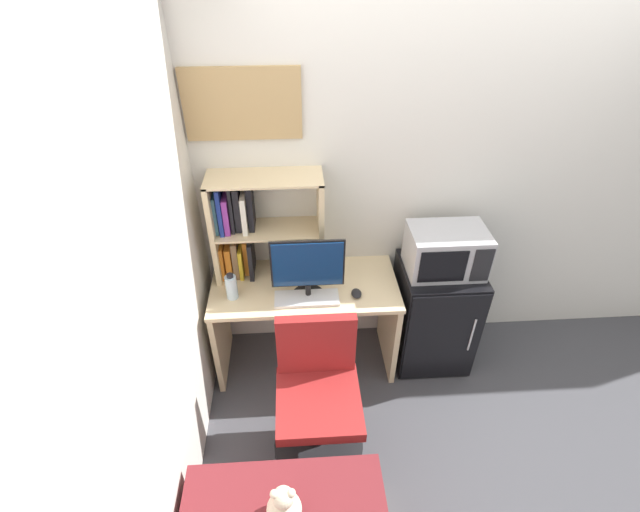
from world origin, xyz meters
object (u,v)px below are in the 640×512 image
(monitor, at_px, (308,268))
(water_bottle, at_px, (231,287))
(wall_corkboard, at_px, (242,104))
(computer_mouse, at_px, (356,293))
(hutch_bookshelf, at_px, (251,226))
(microwave, at_px, (446,251))
(desk_chair, at_px, (318,400))
(teddy_bear, at_px, (284,507))
(keyboard, at_px, (307,298))
(mini_fridge, at_px, (433,314))

(monitor, distance_m, water_bottle, 0.50)
(monitor, height_order, wall_corkboard, wall_corkboard)
(monitor, height_order, computer_mouse, monitor)
(hutch_bookshelf, relative_size, water_bottle, 3.84)
(microwave, xyz_separation_m, desk_chair, (-0.86, -0.67, -0.57))
(computer_mouse, bearing_deg, hutch_bookshelf, 155.77)
(wall_corkboard, bearing_deg, hutch_bookshelf, -95.22)
(hutch_bookshelf, bearing_deg, wall_corkboard, 84.78)
(desk_chair, height_order, wall_corkboard, wall_corkboard)
(teddy_bear, bearing_deg, computer_mouse, 68.66)
(monitor, height_order, teddy_bear, monitor)
(microwave, bearing_deg, desk_chair, -142.37)
(keyboard, bearing_deg, wall_corkboard, 127.37)
(computer_mouse, height_order, desk_chair, desk_chair)
(mini_fridge, xyz_separation_m, wall_corkboard, (-1.23, 0.27, 1.42))
(microwave, relative_size, wall_corkboard, 0.74)
(hutch_bookshelf, height_order, water_bottle, hutch_bookshelf)
(water_bottle, distance_m, wall_corkboard, 1.09)
(water_bottle, bearing_deg, wall_corkboard, 69.02)
(monitor, xyz_separation_m, desk_chair, (0.03, -0.54, -0.57))
(computer_mouse, distance_m, wall_corkboard, 1.32)
(computer_mouse, bearing_deg, desk_chair, -117.83)
(computer_mouse, height_order, microwave, microwave)
(monitor, distance_m, microwave, 0.90)
(mini_fridge, distance_m, microwave, 0.55)
(monitor, height_order, water_bottle, monitor)
(hutch_bookshelf, relative_size, teddy_bear, 2.96)
(water_bottle, relative_size, desk_chair, 0.21)
(monitor, xyz_separation_m, computer_mouse, (0.31, -0.01, -0.21))
(computer_mouse, distance_m, desk_chair, 0.69)
(wall_corkboard, bearing_deg, teddy_bear, -83.77)
(hutch_bookshelf, height_order, computer_mouse, hutch_bookshelf)
(hutch_bookshelf, distance_m, wall_corkboard, 0.74)
(water_bottle, height_order, wall_corkboard, wall_corkboard)
(water_bottle, relative_size, microwave, 0.38)
(wall_corkboard, bearing_deg, microwave, -12.16)
(monitor, xyz_separation_m, mini_fridge, (0.89, 0.12, -0.55))
(hutch_bookshelf, bearing_deg, monitor, -39.03)
(computer_mouse, bearing_deg, monitor, 177.58)
(hutch_bookshelf, distance_m, microwave, 1.25)
(keyboard, xyz_separation_m, wall_corkboard, (-0.32, 0.42, 1.09))
(hutch_bookshelf, height_order, mini_fridge, hutch_bookshelf)
(hutch_bookshelf, bearing_deg, microwave, -7.06)
(desk_chair, bearing_deg, microwave, 37.63)
(microwave, bearing_deg, water_bottle, -175.56)
(mini_fridge, height_order, wall_corkboard, wall_corkboard)
(microwave, xyz_separation_m, teddy_bear, (-1.05, -1.34, -0.39))
(keyboard, distance_m, mini_fridge, 0.98)
(monitor, distance_m, wall_corkboard, 1.01)
(water_bottle, bearing_deg, teddy_bear, -75.54)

